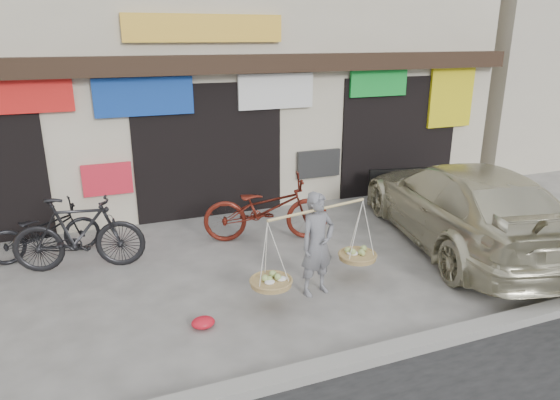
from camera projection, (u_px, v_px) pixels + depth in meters
name	position (u px, v px, depth m)	size (l,w,h in m)	color
ground	(271.00, 290.00, 7.35)	(70.00, 70.00, 0.00)	gray
kerb	(333.00, 366.00, 5.56)	(70.00, 0.25, 0.12)	gray
shophouse_block	(177.00, 41.00, 11.94)	(14.00, 6.32, 7.00)	beige
street_vendor	(317.00, 248.00, 7.06)	(2.08, 0.87, 1.53)	slate
bike_0	(44.00, 231.00, 8.33)	(0.62, 1.77, 0.93)	black
bike_1	(79.00, 234.00, 7.84)	(0.57, 2.01, 1.21)	black
bike_2	(266.00, 209.00, 9.01)	(0.79, 2.26, 1.19)	#57170E
suv	(462.00, 204.00, 8.79)	(3.06, 5.40, 1.48)	beige
red_bag	(203.00, 323.00, 6.39)	(0.31, 0.25, 0.14)	red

